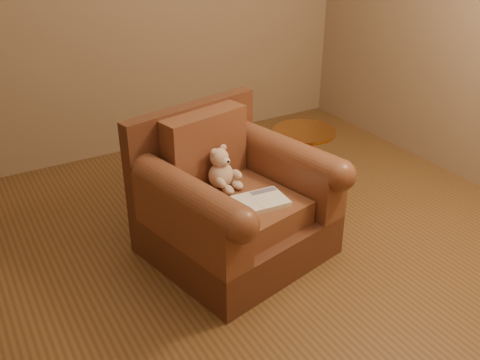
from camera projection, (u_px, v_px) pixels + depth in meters
floor at (253, 280)px, 2.93m from camera, size 4.00×4.00×0.00m
armchair at (231, 203)px, 3.05m from camera, size 1.07×1.03×0.81m
teddy_bear at (222, 172)px, 3.02m from camera, size 0.18×0.21×0.25m
guidebook at (256, 202)px, 2.88m from camera, size 0.35×0.23×0.03m
side_table at (302, 167)px, 3.49m from camera, size 0.40×0.40×0.56m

